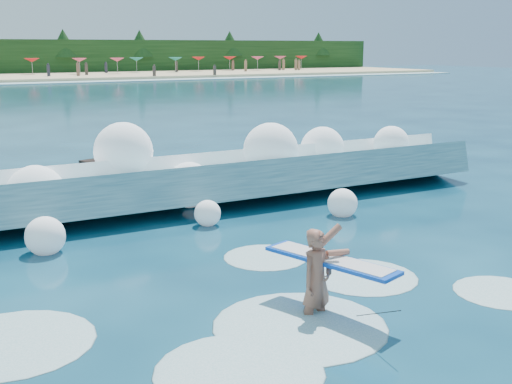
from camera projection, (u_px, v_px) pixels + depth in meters
ground at (235, 297)px, 10.44m from camera, size 200.00×200.00×0.00m
breaking_wave at (158, 186)px, 16.19m from camera, size 18.53×2.86×1.60m
rock_cluster at (3, 198)px, 15.65m from camera, size 7.80×3.04×1.19m
surfer_with_board at (320, 277)px, 9.65m from camera, size 1.21×2.85×1.63m
wave_spray at (150, 168)px, 15.93m from camera, size 14.86×4.58×2.21m
surf_foam at (257, 319)px, 9.61m from camera, size 9.35×5.66×0.13m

